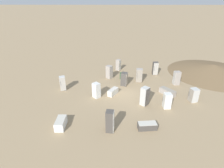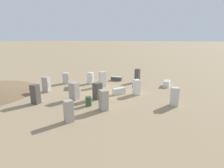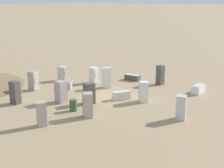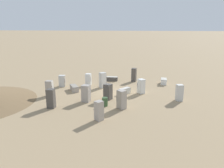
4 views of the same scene
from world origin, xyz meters
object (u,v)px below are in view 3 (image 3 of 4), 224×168
Objects in this scene: discarded_fridge_2 at (143,92)px; discarded_fridge_14 at (33,81)px; discarded_fridge_7 at (63,73)px; discarded_fridge_9 at (121,95)px; discarded_fridge_13 at (107,78)px; discarded_fridge_10 at (181,108)px; discarded_fridge_15 at (132,77)px; rusty_barrel at (73,105)px; discarded_fridge_5 at (41,114)px; discarded_fridge_0 at (160,75)px; discarded_fridge_1 at (198,89)px; discarded_fridge_11 at (88,105)px; discarded_fridge_6 at (94,75)px; discarded_fridge_12 at (89,93)px; discarded_fridge_8 at (15,92)px; discarded_fridge_3 at (68,84)px; discarded_fridge_4 at (61,92)px.

discarded_fridge_14 is at bearing 64.30° from discarded_fridge_2.
discarded_fridge_7 is 0.94× the size of discarded_fridge_9.
discarded_fridge_13 is 6.85m from discarded_fridge_14.
discarded_fridge_7 is 14.76m from discarded_fridge_10.
rusty_barrel reaches higher than discarded_fridge_15.
discarded_fridge_9 is 1.81× the size of rusty_barrel.
discarded_fridge_5 is 13.97m from discarded_fridge_15.
discarded_fridge_0 is 3.19m from discarded_fridge_15.
discarded_fridge_1 is 0.80× the size of discarded_fridge_13.
discarded_fridge_11 is (-5.97, -9.18, 0.15)m from discarded_fridge_7.
discarded_fridge_6 is 0.96× the size of discarded_fridge_15.
discarded_fridge_12 is 2.09m from rusty_barrel.
discarded_fridge_7 is at bearing 103.32° from discarded_fridge_8.
discarded_fridge_7 is 8.11m from discarded_fridge_12.
discarded_fridge_0 reaches higher than discarded_fridge_3.
discarded_fridge_6 is 8.32m from rusty_barrel.
discarded_fridge_1 is at bearing -71.35° from discarded_fridge_2.
discarded_fridge_6 reaches higher than discarded_fridge_15.
discarded_fridge_13 is at bearing -10.58° from discarded_fridge_15.
discarded_fridge_8 is 0.96× the size of discarded_fridge_13.
discarded_fridge_6 is at bearing 146.00° from discarded_fridge_14.
discarded_fridge_12 is at bearing 36.84° from discarded_fridge_5.
discarded_fridge_1 reaches higher than discarded_fridge_3.
discarded_fridge_1 is 10.05m from discarded_fridge_12.
discarded_fridge_12 is at bearing -114.64° from discarded_fridge_13.
discarded_fridge_2 is at bearing 72.28° from discarded_fridge_7.
discarded_fridge_13 reaches higher than discarded_fridge_9.
discarded_fridge_12 is at bearing -88.14° from discarded_fridge_9.
discarded_fridge_1 is at bearing 84.45° from discarded_fridge_9.
discarded_fridge_4 is 5.01m from discarded_fridge_9.
discarded_fridge_8 is at bearing 146.93° from discarded_fridge_12.
discarded_fridge_3 is at bearing 169.75° from discarded_fridge_13.
discarded_fridge_10 is 1.06× the size of discarded_fridge_15.
discarded_fridge_10 is 1.02× the size of discarded_fridge_12.
discarded_fridge_0 is at bearing -7.58° from discarded_fridge_1.
discarded_fridge_15 is at bearing 122.25° from discarded_fridge_10.
discarded_fridge_2 reaches higher than discarded_fridge_7.
discarded_fridge_10 is 11.36m from discarded_fridge_15.
discarded_fridge_9 is 4.79m from discarded_fridge_11.
discarded_fridge_0 reaches higher than discarded_fridge_6.
discarded_fridge_1 is at bearing 55.60° from discarded_fridge_4.
discarded_fridge_7 reaches higher than discarded_fridge_9.
discarded_fridge_4 is at bearing -86.82° from discarded_fridge_3.
discarded_fridge_1 is at bearing 43.74° from discarded_fridge_8.
discarded_fridge_11 reaches higher than discarded_fridge_10.
discarded_fridge_4 reaches higher than discarded_fridge_6.
discarded_fridge_13 is (1.39, 5.10, 0.12)m from discarded_fridge_2.
discarded_fridge_12 is 0.96× the size of discarded_fridge_14.
discarded_fridge_2 is 0.95× the size of discarded_fridge_11.
discarded_fridge_6 is at bearing 142.23° from discarded_fridge_10.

